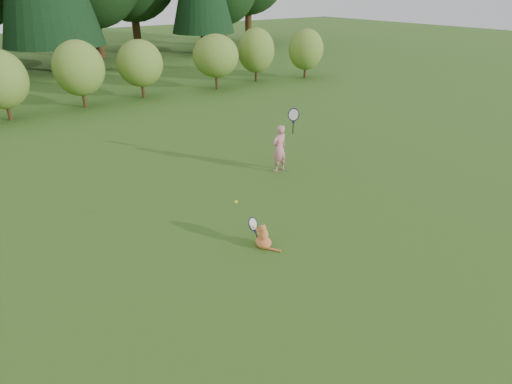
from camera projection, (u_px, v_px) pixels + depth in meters
ground at (271, 239)px, 8.71m from camera, size 100.00×100.00×0.00m
shrub_row at (78, 73)px, 17.58m from camera, size 28.00×3.00×2.80m
child at (280, 147)px, 11.64m from camera, size 0.72×0.45×1.97m
cat at (263, 235)px, 8.36m from camera, size 0.37×0.72×0.67m
tennis_ball at (236, 202)px, 8.05m from camera, size 0.06×0.06×0.06m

